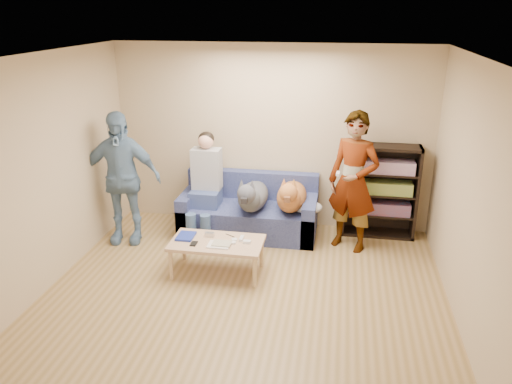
% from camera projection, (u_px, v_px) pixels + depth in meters
% --- Properties ---
extents(ground, '(5.00, 5.00, 0.00)m').
position_uv_depth(ground, '(236.00, 316.00, 5.22)').
color(ground, olive).
rests_on(ground, ground).
extents(ceiling, '(5.00, 5.00, 0.00)m').
position_uv_depth(ceiling, '(232.00, 61.00, 4.32)').
color(ceiling, white).
rests_on(ceiling, ground).
extents(wall_back, '(4.50, 0.00, 4.50)m').
position_uv_depth(wall_back, '(272.00, 137.00, 7.08)').
color(wall_back, tan).
rests_on(wall_back, ground).
extents(wall_front, '(4.50, 0.00, 4.50)m').
position_uv_depth(wall_front, '(128.00, 383.00, 2.46)').
color(wall_front, tan).
rests_on(wall_front, ground).
extents(wall_left, '(0.00, 5.00, 5.00)m').
position_uv_depth(wall_left, '(21.00, 187.00, 5.13)').
color(wall_left, tan).
rests_on(wall_left, ground).
extents(wall_right, '(0.00, 5.00, 5.00)m').
position_uv_depth(wall_right, '(483.00, 217.00, 4.41)').
color(wall_right, tan).
rests_on(wall_right, ground).
extents(blanket, '(0.41, 0.35, 0.14)m').
position_uv_depth(blanket, '(307.00, 207.00, 6.75)').
color(blanket, '#AAA9AE').
rests_on(blanket, sofa).
extents(person_standing_right, '(0.80, 0.69, 1.84)m').
position_uv_depth(person_standing_right, '(353.00, 182.00, 6.42)').
color(person_standing_right, gray).
rests_on(person_standing_right, ground).
extents(person_standing_left, '(1.11, 0.59, 1.81)m').
position_uv_depth(person_standing_left, '(121.00, 178.00, 6.63)').
color(person_standing_left, '#6C88AD').
rests_on(person_standing_left, ground).
extents(held_controller, '(0.05, 0.13, 0.03)m').
position_uv_depth(held_controller, '(338.00, 174.00, 6.21)').
color(held_controller, silver).
rests_on(held_controller, person_standing_right).
extents(notebook_blue, '(0.20, 0.26, 0.03)m').
position_uv_depth(notebook_blue, '(186.00, 236.00, 6.04)').
color(notebook_blue, navy).
rests_on(notebook_blue, coffee_table).
extents(papers, '(0.26, 0.20, 0.02)m').
position_uv_depth(papers, '(219.00, 245.00, 5.84)').
color(papers, silver).
rests_on(papers, coffee_table).
extents(magazine, '(0.22, 0.17, 0.01)m').
position_uv_depth(magazine, '(222.00, 243.00, 5.84)').
color(magazine, '#A8A287').
rests_on(magazine, coffee_table).
extents(camera_silver, '(0.11, 0.06, 0.05)m').
position_uv_depth(camera_silver, '(210.00, 234.00, 6.06)').
color(camera_silver, '#B6B7BB').
rests_on(camera_silver, coffee_table).
extents(controller_a, '(0.04, 0.13, 0.03)m').
position_uv_depth(controller_a, '(242.00, 238.00, 5.98)').
color(controller_a, silver).
rests_on(controller_a, coffee_table).
extents(controller_b, '(0.09, 0.06, 0.03)m').
position_uv_depth(controller_b, '(247.00, 242.00, 5.89)').
color(controller_b, silver).
rests_on(controller_b, coffee_table).
extents(headphone_cup_a, '(0.07, 0.07, 0.02)m').
position_uv_depth(headphone_cup_a, '(233.00, 243.00, 5.88)').
color(headphone_cup_a, silver).
rests_on(headphone_cup_a, coffee_table).
extents(headphone_cup_b, '(0.07, 0.07, 0.02)m').
position_uv_depth(headphone_cup_b, '(234.00, 240.00, 5.96)').
color(headphone_cup_b, white).
rests_on(headphone_cup_b, coffee_table).
extents(pen_orange, '(0.13, 0.06, 0.01)m').
position_uv_depth(pen_orange, '(212.00, 247.00, 5.79)').
color(pen_orange, orange).
rests_on(pen_orange, coffee_table).
extents(pen_black, '(0.13, 0.08, 0.01)m').
position_uv_depth(pen_black, '(230.00, 235.00, 6.08)').
color(pen_black, black).
rests_on(pen_black, coffee_table).
extents(wallet, '(0.07, 0.12, 0.02)m').
position_uv_depth(wallet, '(194.00, 244.00, 5.87)').
color(wallet, black).
rests_on(wallet, coffee_table).
extents(sofa, '(1.90, 0.85, 0.82)m').
position_uv_depth(sofa, '(249.00, 213.00, 7.10)').
color(sofa, '#515B93').
rests_on(sofa, ground).
extents(person_seated, '(0.40, 0.73, 1.47)m').
position_uv_depth(person_seated, '(205.00, 181.00, 6.91)').
color(person_seated, '#41538F').
rests_on(person_seated, sofa).
extents(dog_gray, '(0.40, 1.24, 0.58)m').
position_uv_depth(dog_gray, '(252.00, 196.00, 6.76)').
color(dog_gray, '#4B4E55').
rests_on(dog_gray, sofa).
extents(dog_tan, '(0.40, 1.16, 0.59)m').
position_uv_depth(dog_tan, '(291.00, 196.00, 6.75)').
color(dog_tan, '#A85C33').
rests_on(dog_tan, sofa).
extents(coffee_table, '(1.10, 0.60, 0.42)m').
position_uv_depth(coffee_table, '(217.00, 245.00, 5.95)').
color(coffee_table, tan).
rests_on(coffee_table, ground).
extents(bookshelf, '(1.00, 0.34, 1.30)m').
position_uv_depth(bookshelf, '(380.00, 189.00, 6.89)').
color(bookshelf, black).
rests_on(bookshelf, ground).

